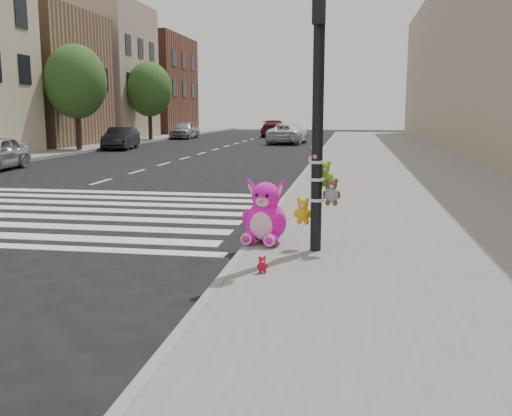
% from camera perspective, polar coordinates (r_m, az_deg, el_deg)
% --- Properties ---
extents(ground, '(120.00, 120.00, 0.00)m').
position_cam_1_polar(ground, '(7.42, -15.68, -7.64)').
color(ground, black).
rests_on(ground, ground).
extents(sidewalk_near, '(7.00, 80.00, 0.14)m').
position_cam_1_polar(sidewalk_near, '(16.63, 16.05, 2.09)').
color(sidewalk_near, slate).
rests_on(sidewalk_near, ground).
extents(sidewalk_far, '(6.00, 80.00, 0.14)m').
position_cam_1_polar(sidewalk_far, '(31.24, -22.68, 5.12)').
color(sidewalk_far, slate).
rests_on(sidewalk_far, ground).
extents(curb_edge, '(0.12, 80.00, 0.15)m').
position_cam_1_polar(curb_edge, '(16.59, 4.13, 2.43)').
color(curb_edge, gray).
rests_on(curb_edge, ground).
extents(crosswalk, '(11.00, 6.00, 0.01)m').
position_cam_1_polar(crosswalk, '(14.02, -23.39, 0.04)').
color(crosswalk, silver).
rests_on(crosswalk, ground).
extents(bld_far_c, '(6.00, 8.00, 8.00)m').
position_cam_1_polar(bld_far_c, '(37.39, -20.78, 11.91)').
color(bld_far_c, '#8F6B4C').
rests_on(bld_far_c, ground).
extents(bld_far_d, '(6.00, 8.00, 10.00)m').
position_cam_1_polar(bld_far_d, '(45.46, -15.04, 12.96)').
color(bld_far_d, tan).
rests_on(bld_far_d, ground).
extents(bld_far_e, '(6.00, 10.00, 9.00)m').
position_cam_1_polar(bld_far_e, '(55.64, -10.24, 11.97)').
color(bld_far_e, brown).
rests_on(bld_far_e, ground).
extents(signal_pole, '(0.69, 0.50, 4.00)m').
position_cam_1_polar(signal_pole, '(8.23, 6.24, 6.84)').
color(signal_pole, black).
rests_on(signal_pole, sidewalk_near).
extents(tree_far_b, '(3.20, 3.20, 5.44)m').
position_cam_1_polar(tree_far_b, '(31.82, -17.58, 11.94)').
color(tree_far_b, '#382619').
rests_on(tree_far_b, sidewalk_far).
extents(tree_far_c, '(3.20, 3.20, 5.44)m').
position_cam_1_polar(tree_far_c, '(41.93, -10.64, 11.58)').
color(tree_far_c, '#382619').
rests_on(tree_far_c, sidewalk_far).
extents(pink_bunny, '(0.72, 0.81, 1.00)m').
position_cam_1_polar(pink_bunny, '(8.81, 0.92, -0.86)').
color(pink_bunny, '#FF15C9').
rests_on(pink_bunny, sidewalk_near).
extents(red_teddy, '(0.18, 0.15, 0.22)m').
position_cam_1_polar(red_teddy, '(7.23, 0.62, -5.67)').
color(red_teddy, red).
rests_on(red_teddy, sidewalk_near).
extents(car_dark_far, '(1.87, 3.95, 1.25)m').
position_cam_1_polar(car_dark_far, '(33.32, -13.35, 6.81)').
color(car_dark_far, black).
rests_on(car_dark_far, ground).
extents(car_white_near, '(2.47, 4.86, 1.32)m').
position_cam_1_polar(car_white_near, '(38.01, 3.22, 7.43)').
color(car_white_near, silver).
rests_on(car_white_near, ground).
extents(car_maroon_near, '(2.27, 4.91, 1.39)m').
position_cam_1_polar(car_maroon_near, '(48.35, 1.78, 7.96)').
color(car_maroon_near, maroon).
rests_on(car_maroon_near, ground).
extents(car_silver_deep, '(1.60, 3.99, 1.36)m').
position_cam_1_polar(car_silver_deep, '(45.16, -7.14, 7.75)').
color(car_silver_deep, '#AFB0B4').
rests_on(car_silver_deep, ground).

